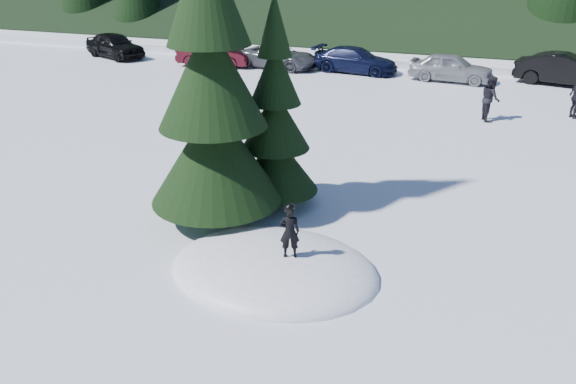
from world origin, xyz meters
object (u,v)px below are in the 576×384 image
(car_2, at_px, (278,57))
(child_skier, at_px, (290,232))
(spruce_tall, at_px, (212,88))
(adult_0, at_px, (490,98))
(car_3, at_px, (355,60))
(car_0, at_px, (115,45))
(car_4, at_px, (451,67))
(car_5, at_px, (565,70))
(car_1, at_px, (214,54))
(spruce_short, at_px, (275,127))

(car_2, bearing_deg, child_skier, -149.01)
(spruce_tall, distance_m, adult_0, 13.18)
(spruce_tall, relative_size, adult_0, 4.94)
(car_2, relative_size, car_3, 0.99)
(car_0, relative_size, car_3, 0.96)
(car_0, xyz_separation_m, car_4, (19.82, 0.30, -0.05))
(adult_0, relative_size, car_5, 0.38)
(car_3, bearing_deg, spruce_tall, -170.11)
(child_skier, xyz_separation_m, car_1, (-11.57, 19.37, -0.35))
(car_1, relative_size, car_3, 0.91)
(car_0, relative_size, car_5, 0.96)
(spruce_short, bearing_deg, car_3, 96.97)
(child_skier, height_order, car_2, child_skier)
(car_1, bearing_deg, car_4, -94.91)
(child_skier, bearing_deg, spruce_tall, -58.11)
(adult_0, bearing_deg, spruce_tall, 134.21)
(car_2, relative_size, car_5, 0.99)
(spruce_short, relative_size, car_2, 1.18)
(adult_0, distance_m, car_0, 22.77)
(adult_0, height_order, car_2, adult_0)
(child_skier, relative_size, car_1, 0.27)
(spruce_tall, distance_m, car_0, 23.97)
(car_2, bearing_deg, car_3, -76.67)
(car_2, distance_m, car_5, 14.66)
(spruce_short, height_order, adult_0, spruce_short)
(spruce_tall, bearing_deg, car_4, 77.72)
(spruce_tall, distance_m, child_skier, 3.93)
(child_skier, bearing_deg, car_5, -129.49)
(car_2, bearing_deg, adult_0, -111.34)
(spruce_tall, relative_size, car_0, 1.95)
(spruce_tall, bearing_deg, spruce_short, 54.46)
(spruce_tall, relative_size, child_skier, 7.72)
(car_1, height_order, car_5, car_5)
(spruce_short, bearing_deg, car_5, 65.06)
(car_2, bearing_deg, spruce_short, -149.82)
(car_1, distance_m, car_2, 3.67)
(spruce_tall, xyz_separation_m, adult_0, (5.99, 11.48, -2.45))
(car_1, height_order, car_4, car_4)
(spruce_short, xyz_separation_m, child_skier, (1.58, -3.29, -1.07))
(spruce_short, distance_m, car_5, 19.56)
(adult_0, relative_size, car_4, 0.43)
(car_1, distance_m, car_3, 7.97)
(spruce_short, height_order, child_skier, spruce_short)
(car_4, bearing_deg, car_5, -73.69)
(spruce_short, relative_size, car_4, 1.31)
(spruce_short, height_order, car_1, spruce_short)
(car_4, bearing_deg, adult_0, -157.34)
(car_3, bearing_deg, child_skier, -163.30)
(child_skier, bearing_deg, car_3, -101.70)
(adult_0, distance_m, car_2, 13.26)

